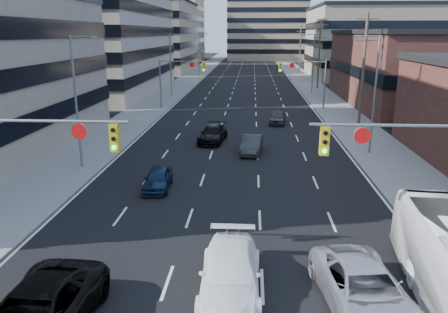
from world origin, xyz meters
name	(u,v)px	position (x,y,z in m)	size (l,w,h in m)	color
road_surface	(248,63)	(0.00, 130.00, 0.01)	(18.00, 300.00, 0.02)	black
sidewalk_left	(212,63)	(-11.50, 130.00, 0.07)	(5.00, 300.00, 0.15)	slate
sidewalk_right	(286,63)	(11.50, 130.00, 0.07)	(5.00, 300.00, 0.15)	slate
office_left_far	(149,37)	(-24.00, 100.00, 8.00)	(20.00, 30.00, 16.00)	gray
storefront_right_mid	(429,70)	(24.00, 50.00, 4.50)	(20.00, 30.00, 9.00)	#472119
office_right_far	(366,43)	(25.00, 88.00, 7.00)	(22.00, 28.00, 14.00)	gray
bg_block_left	(164,30)	(-28.00, 140.00, 10.00)	(24.00, 24.00, 20.00)	#ADA089
bg_block_right	(355,43)	(32.00, 130.00, 6.00)	(22.00, 22.00, 12.00)	gray
signal_near_left	(35,157)	(-7.45, 8.00, 4.33)	(6.59, 0.33, 6.00)	slate
signal_near_right	(411,163)	(7.45, 8.00, 4.33)	(6.59, 0.33, 6.00)	slate
signal_far_left	(179,74)	(-7.68, 45.00, 4.30)	(6.09, 0.33, 6.00)	slate
signal_far_right	(306,75)	(7.68, 45.00, 4.30)	(6.09, 0.33, 6.00)	slate
utility_pole_block	(363,68)	(12.20, 36.00, 5.78)	(2.20, 0.28, 11.00)	#4C3D2D
utility_pole_midblock	(319,54)	(12.20, 66.00, 5.78)	(2.20, 0.28, 11.00)	#4C3D2D
utility_pole_distant	(300,48)	(12.20, 96.00, 5.78)	(2.20, 0.28, 11.00)	#4C3D2D
streetlight_left_near	(78,96)	(-10.34, 20.00, 5.05)	(2.03, 0.22, 9.00)	slate
streetlight_left_mid	(172,62)	(-10.34, 55.00, 5.05)	(2.03, 0.22, 9.00)	slate
streetlight_left_far	(200,52)	(-10.34, 90.00, 5.05)	(2.03, 0.22, 9.00)	slate
streetlight_right_near	(373,89)	(10.34, 25.00, 5.05)	(2.03, 0.22, 9.00)	slate
streetlight_right_far	(312,61)	(10.34, 60.00, 5.05)	(2.03, 0.22, 9.00)	slate
white_van	(230,273)	(0.63, 5.55, 0.78)	(2.18, 5.37, 1.56)	white
silver_suv	(364,289)	(5.20, 4.79, 0.79)	(2.61, 5.67, 1.57)	silver
sedan_blue	(158,179)	(-4.32, 16.27, 0.64)	(1.52, 3.77, 1.28)	#0E1E38
sedan_grey_center	(252,144)	(1.35, 24.84, 0.69)	(1.46, 4.18, 1.38)	#2C2C2E
sedan_black_far	(213,134)	(-2.03, 28.22, 0.70)	(1.97, 4.84, 1.41)	black
sedan_grey_right	(277,117)	(3.97, 36.48, 0.66)	(1.56, 3.89, 1.32)	#37373A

